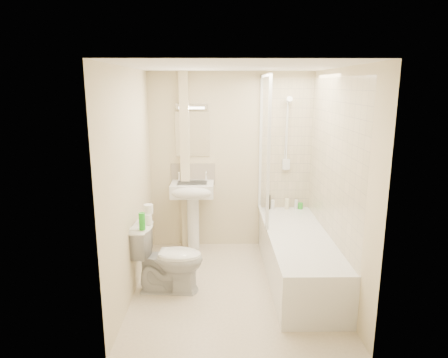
{
  "coord_description": "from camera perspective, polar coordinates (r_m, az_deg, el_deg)",
  "views": [
    {
      "loc": [
        -0.17,
        -4.11,
        2.22
      ],
      "look_at": [
        -0.11,
        0.2,
        1.2
      ],
      "focal_mm": 32.0,
      "sensor_mm": 36.0,
      "label": 1
    }
  ],
  "objects": [
    {
      "name": "splashback",
      "position": [
        5.49,
        -4.44,
        0.7
      ],
      "size": [
        0.6,
        0.02,
        0.3
      ],
      "primitive_type": "cube",
      "color": "beige",
      "rests_on": "wall_back"
    },
    {
      "name": "pipe_boxing",
      "position": [
        5.41,
        -5.56,
        2.34
      ],
      "size": [
        0.12,
        0.12,
        2.4
      ],
      "primitive_type": "cube",
      "color": "beige",
      "rests_on": "ground"
    },
    {
      "name": "bottle_black_a",
      "position": [
        5.54,
        6.34,
        -3.3
      ],
      "size": [
        0.06,
        0.06,
        0.2
      ],
      "primitive_type": "cylinder",
      "color": "black",
      "rests_on": "bathtub"
    },
    {
      "name": "mirror",
      "position": [
        5.4,
        -4.54,
        6.4
      ],
      "size": [
        0.46,
        0.01,
        0.6
      ],
      "primitive_type": "cube",
      "color": "white",
      "rests_on": "wall_back"
    },
    {
      "name": "ceiling",
      "position": [
        4.12,
        1.64,
        15.76
      ],
      "size": [
        2.2,
        2.5,
        0.02
      ],
      "primitive_type": "cube",
      "color": "white",
      "rests_on": "wall_back"
    },
    {
      "name": "bottle_white_b",
      "position": [
        5.61,
        10.27,
        -3.58
      ],
      "size": [
        0.05,
        0.05,
        0.13
      ],
      "primitive_type": "cylinder",
      "color": "white",
      "rests_on": "bathtub"
    },
    {
      "name": "bottle_white_a",
      "position": [
        5.56,
        6.95,
        -3.64
      ],
      "size": [
        0.05,
        0.05,
        0.13
      ],
      "primitive_type": "cylinder",
      "color": "white",
      "rests_on": "bathtub"
    },
    {
      "name": "shower_screen",
      "position": [
        5.0,
        5.77,
        4.33
      ],
      "size": [
        0.04,
        0.92,
        1.8
      ],
      "color": "white",
      "rests_on": "bathtub"
    },
    {
      "name": "bathtub",
      "position": [
        4.8,
        10.51,
        -10.7
      ],
      "size": [
        0.7,
        2.1,
        0.55
      ],
      "color": "white",
      "rests_on": "ground"
    },
    {
      "name": "pedestal_sink",
      "position": [
        5.34,
        -4.54,
        -2.62
      ],
      "size": [
        0.56,
        0.51,
        1.09
      ],
      "color": "white",
      "rests_on": "ground"
    },
    {
      "name": "wall_left",
      "position": [
        4.33,
        -13.16,
        -0.71
      ],
      "size": [
        0.02,
        2.5,
        2.4
      ],
      "primitive_type": "cube",
      "color": "beige",
      "rests_on": "ground"
    },
    {
      "name": "wall_back",
      "position": [
        5.46,
        1.0,
        2.48
      ],
      "size": [
        2.2,
        0.02,
        2.4
      ],
      "primitive_type": "cube",
      "color": "beige",
      "rests_on": "ground"
    },
    {
      "name": "green_bottle",
      "position": [
        4.22,
        -11.63,
        -5.94
      ],
      "size": [
        0.06,
        0.06,
        0.18
      ],
      "primitive_type": "cylinder",
      "color": "green",
      "rests_on": "toilet"
    },
    {
      "name": "bottle_cream",
      "position": [
        5.59,
        8.97,
        -3.53
      ],
      "size": [
        0.06,
        0.06,
        0.14
      ],
      "primitive_type": "cylinder",
      "color": "#F4ECBC",
      "rests_on": "bathtub"
    },
    {
      "name": "tile_back",
      "position": [
        5.48,
        8.89,
        4.76
      ],
      "size": [
        0.7,
        0.01,
        1.75
      ],
      "primitive_type": "cube",
      "color": "beige",
      "rests_on": "wall_back"
    },
    {
      "name": "bottle_green",
      "position": [
        5.63,
        10.86,
        -3.79
      ],
      "size": [
        0.07,
        0.07,
        0.09
      ],
      "primitive_type": "cylinder",
      "color": "green",
      "rests_on": "bathtub"
    },
    {
      "name": "floor",
      "position": [
        4.67,
        1.44,
        -15.11
      ],
      "size": [
        2.5,
        2.5,
        0.0
      ],
      "primitive_type": "plane",
      "color": "beige",
      "rests_on": "ground"
    },
    {
      "name": "toilet_roll_upper",
      "position": [
        4.39,
        -10.75,
        -4.22
      ],
      "size": [
        0.1,
        0.1,
        0.1
      ],
      "primitive_type": "cylinder",
      "color": "white",
      "rests_on": "toilet_roll_lower"
    },
    {
      "name": "tile_right",
      "position": [
        4.55,
        15.3,
        2.72
      ],
      "size": [
        0.01,
        2.1,
        1.75
      ],
      "primitive_type": "cube",
      "color": "beige",
      "rests_on": "wall_right"
    },
    {
      "name": "strip_light",
      "position": [
        5.34,
        -4.63,
        10.32
      ],
      "size": [
        0.42,
        0.07,
        0.07
      ],
      "primitive_type": "cube",
      "color": "silver",
      "rests_on": "wall_back"
    },
    {
      "name": "shower_fixture",
      "position": [
        5.42,
        9.0,
        5.95
      ],
      "size": [
        0.1,
        0.16,
        0.99
      ],
      "color": "white",
      "rests_on": "wall_back"
    },
    {
      "name": "toilet_roll_lower",
      "position": [
        4.4,
        -11.01,
        -5.59
      ],
      "size": [
        0.12,
        0.12,
        0.11
      ],
      "primitive_type": "cylinder",
      "color": "white",
      "rests_on": "toilet"
    },
    {
      "name": "toilet",
      "position": [
        4.48,
        -7.92,
        -11.1
      ],
      "size": [
        0.54,
        0.81,
        0.76
      ],
      "primitive_type": "imported",
      "rotation": [
        0.0,
        0.0,
        1.49
      ],
      "color": "white",
      "rests_on": "ground"
    },
    {
      "name": "wall_right",
      "position": [
        4.42,
        15.93,
        -0.6
      ],
      "size": [
        0.02,
        2.5,
        2.4
      ],
      "primitive_type": "cube",
      "color": "beige",
      "rests_on": "ground"
    }
  ]
}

